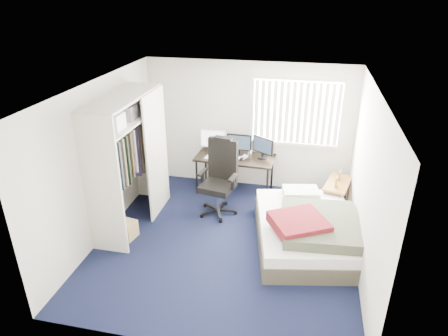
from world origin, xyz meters
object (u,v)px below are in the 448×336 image
object	(u,v)px
desk	(236,155)
office_chair	(220,185)
nightstand	(337,186)
bed	(308,229)

from	to	relation	value
desk	office_chair	world-z (taller)	office_chair
nightstand	office_chair	bearing A→B (deg)	-165.27
desk	bed	distance (m)	2.18
desk	nightstand	size ratio (longest dim) A/B	1.83
desk	bed	bearing A→B (deg)	-46.78
desk	nightstand	xyz separation A→B (m)	(1.93, -0.29, -0.31)
office_chair	bed	bearing A→B (deg)	-24.31
nightstand	bed	distance (m)	1.36
nightstand	bed	bearing A→B (deg)	-110.91
office_chair	nightstand	distance (m)	2.13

